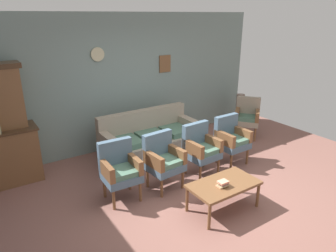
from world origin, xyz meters
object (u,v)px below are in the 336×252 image
Objects in this scene: armchair_by_doorway at (201,147)px; armchair_near_couch_end at (231,138)px; armchair_row_middle at (163,159)px; floral_couch at (150,142)px; coffee_table at (224,186)px; side_cabinet at (2,157)px; armchair_near_cabinet at (120,168)px; book_stack_on_table at (223,184)px; floor_vase_by_wall at (240,110)px; wingback_chair_by_fireplace at (247,116)px.

armchair_near_couch_end is (0.74, 0.02, 0.00)m from armchair_by_doorway.
armchair_row_middle is 0.78m from armchair_by_doorway.
floral_couch reaches higher than coffee_table.
armchair_row_middle is (2.12, -1.55, 0.03)m from side_cabinet.
armchair_near_cabinet reaches higher than book_stack_on_table.
floral_couch is 2.85m from floor_vase_by_wall.
floral_couch is 2.12× the size of armchair_by_doorway.
floral_couch and armchair_row_middle have the same top height.
coffee_table is at bearing -45.49° from side_cabinet.
armchair_by_doorway is 0.90× the size of coffee_table.
wingback_chair_by_fireplace is at bearing 15.93° from armchair_row_middle.
armchair_near_cabinet is 6.12× the size of book_stack_on_table.
floor_vase_by_wall is (3.92, 1.36, -0.10)m from armchair_near_cabinet.
armchair_near_cabinet is 1.49m from armchair_by_doorway.
side_cabinet is 3.55m from book_stack_on_table.
wingback_chair_by_fireplace is at bearing -124.49° from floor_vase_by_wall.
armchair_near_cabinet reaches higher than floor_vase_by_wall.
side_cabinet is 1.28× the size of armchair_by_doorway.
armchair_by_doorway is 1.00× the size of armchair_near_couch_end.
book_stack_on_table is at bearing -47.00° from side_cabinet.
side_cabinet is 5.33m from floor_vase_by_wall.
coffee_table is at bearing -139.26° from floor_vase_by_wall.
floral_couch is 1.54m from armchair_near_couch_end.
armchair_near_couch_end reaches higher than floor_vase_by_wall.
floral_couch is at bearing 137.93° from armchair_near_couch_end.
armchair_near_cabinet is 1.00× the size of wingback_chair_by_fireplace.
floral_couch is 2.12× the size of armchair_near_cabinet.
coffee_table is (-0.40, -1.01, -0.12)m from armchair_by_doorway.
wingback_chair_by_fireplace reaches higher than book_stack_on_table.
book_stack_on_table is (-1.22, -1.09, -0.04)m from armchair_near_couch_end.
armchair_row_middle is at bearing -178.66° from armchair_near_couch_end.
wingback_chair_by_fireplace is (3.47, 0.70, 0.00)m from armchair_near_cabinet.
coffee_table is at bearing -111.75° from armchair_by_doorway.
armchair_by_doorway is (1.49, -0.07, 0.00)m from armchair_near_cabinet.
armchair_near_couch_end is 1.54m from coffee_table.
armchair_row_middle is at bearing -155.74° from floor_vase_by_wall.
wingback_chair_by_fireplace is 3.07m from book_stack_on_table.
side_cabinet reaches higher than floral_couch.
side_cabinet reaches higher than armchair_near_couch_end.
side_cabinet is at bearing 143.84° from armchair_row_middle.
wingback_chair_by_fireplace is at bearing 11.44° from armchair_near_cabinet.
armchair_by_doorway is at bearing -27.89° from side_cabinet.
armchair_row_middle and armchair_near_couch_end have the same top height.
armchair_row_middle is 1.00× the size of armchair_near_couch_end.
armchair_near_cabinet is 1.00× the size of armchair_row_middle.
side_cabinet reaches higher than floor_vase_by_wall.
floral_couch and armchair_near_cabinet have the same top height.
floor_vase_by_wall is at bearing 19.15° from armchair_near_cabinet.
armchair_by_doorway is 2.82m from floor_vase_by_wall.
side_cabinet is at bearing 157.44° from armchair_near_couch_end.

